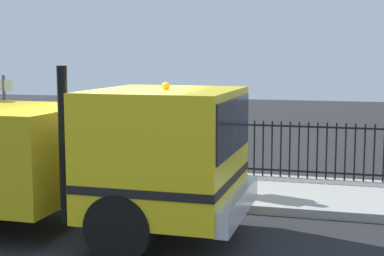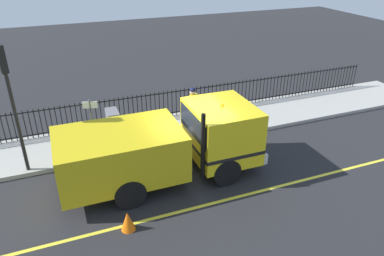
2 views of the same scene
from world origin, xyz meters
name	(u,v)px [view 1 (image 1 of 2)]	position (x,y,z in m)	size (l,w,h in m)	color
ground_plane	(112,229)	(0.00, 0.00, 0.00)	(57.14, 57.14, 0.00)	#232326
sidewalk_slab	(167,186)	(2.87, 0.00, 0.08)	(2.80, 25.97, 0.16)	#A3A099
work_truck	(61,150)	(-0.25, 0.75, 1.32)	(2.51, 6.64, 2.67)	yellow
worker_standing	(211,134)	(2.51, -1.05, 1.28)	(0.55, 0.51, 1.84)	yellow
iron_fence	(183,145)	(4.06, 0.00, 0.78)	(0.04, 22.11, 1.23)	black
utility_cabinet	(90,152)	(3.50, 2.06, 0.61)	(0.89, 0.47, 0.91)	slate
street_sign	(5,117)	(1.66, 3.03, 1.57)	(0.16, 0.49, 2.26)	#4C4C4C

